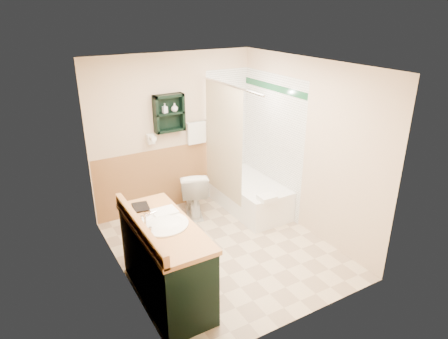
% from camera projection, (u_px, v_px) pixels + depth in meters
% --- Properties ---
extents(floor, '(3.00, 3.00, 0.00)m').
position_uv_depth(floor, '(223.00, 249.00, 5.31)').
color(floor, beige).
rests_on(floor, ground).
extents(back_wall, '(2.60, 0.04, 2.40)m').
position_uv_depth(back_wall, '(174.00, 133.00, 6.07)').
color(back_wall, beige).
rests_on(back_wall, ground).
extents(left_wall, '(0.04, 3.00, 2.40)m').
position_uv_depth(left_wall, '(116.00, 188.00, 4.24)').
color(left_wall, beige).
rests_on(left_wall, ground).
extents(right_wall, '(0.04, 3.00, 2.40)m').
position_uv_depth(right_wall, '(307.00, 147.00, 5.47)').
color(right_wall, beige).
rests_on(right_wall, ground).
extents(ceiling, '(2.60, 3.00, 0.04)m').
position_uv_depth(ceiling, '(223.00, 63.00, 4.39)').
color(ceiling, white).
rests_on(ceiling, back_wall).
extents(wainscot_left, '(2.98, 2.98, 1.00)m').
position_uv_depth(wainscot_left, '(126.00, 243.00, 4.53)').
color(wainscot_left, '#B37348').
rests_on(wainscot_left, left_wall).
extents(wainscot_back, '(2.58, 2.58, 1.00)m').
position_uv_depth(wainscot_back, '(177.00, 176.00, 6.31)').
color(wainscot_back, '#B37348').
rests_on(wainscot_back, back_wall).
extents(mirror_frame, '(1.30, 1.30, 1.00)m').
position_uv_depth(mirror_frame, '(135.00, 180.00, 3.71)').
color(mirror_frame, brown).
rests_on(mirror_frame, left_wall).
extents(mirror_glass, '(1.20, 1.20, 0.90)m').
position_uv_depth(mirror_glass, '(136.00, 180.00, 3.72)').
color(mirror_glass, white).
rests_on(mirror_glass, left_wall).
extents(tile_right, '(1.50, 1.50, 2.10)m').
position_uv_depth(tile_right, '(271.00, 143.00, 6.11)').
color(tile_right, white).
rests_on(tile_right, right_wall).
extents(tile_back, '(0.95, 0.95, 2.10)m').
position_uv_depth(tile_back, '(232.00, 133.00, 6.57)').
color(tile_back, white).
rests_on(tile_back, back_wall).
extents(tile_accent, '(1.50, 1.50, 0.10)m').
position_uv_depth(tile_accent, '(273.00, 88.00, 5.78)').
color(tile_accent, '#154C2B').
rests_on(tile_accent, right_wall).
extents(wall_shelf, '(0.45, 0.15, 0.55)m').
position_uv_depth(wall_shelf, '(169.00, 113.00, 5.80)').
color(wall_shelf, black).
rests_on(wall_shelf, back_wall).
extents(hair_dryer, '(0.10, 0.24, 0.18)m').
position_uv_depth(hair_dryer, '(151.00, 139.00, 5.81)').
color(hair_dryer, white).
rests_on(hair_dryer, back_wall).
extents(towel_bar, '(0.40, 0.06, 0.40)m').
position_uv_depth(towel_bar, '(196.00, 122.00, 6.12)').
color(towel_bar, white).
rests_on(towel_bar, back_wall).
extents(curtain_rod, '(0.03, 1.60, 0.03)m').
position_uv_depth(curtain_rod, '(230.00, 85.00, 5.40)').
color(curtain_rod, silver).
rests_on(curtain_rod, back_wall).
extents(shower_curtain, '(1.05, 1.05, 1.70)m').
position_uv_depth(shower_curtain, '(223.00, 141.00, 5.86)').
color(shower_curtain, '#B9A98C').
rests_on(shower_curtain, curtain_rod).
extents(vanity, '(0.59, 1.43, 0.90)m').
position_uv_depth(vanity, '(166.00, 261.00, 4.30)').
color(vanity, black).
rests_on(vanity, ground).
extents(bathtub, '(0.70, 1.50, 0.47)m').
position_uv_depth(bathtub, '(247.00, 194.00, 6.33)').
color(bathtub, white).
rests_on(bathtub, ground).
extents(toilet, '(0.61, 0.82, 0.71)m').
position_uv_depth(toilet, '(193.00, 192.00, 6.09)').
color(toilet, white).
rests_on(toilet, ground).
extents(counter_towel, '(0.26, 0.21, 0.04)m').
position_uv_depth(counter_towel, '(165.00, 212.00, 4.33)').
color(counter_towel, white).
rests_on(counter_towel, vanity).
extents(vanity_book, '(0.17, 0.05, 0.23)m').
position_uv_depth(vanity_book, '(132.00, 200.00, 4.39)').
color(vanity_book, black).
rests_on(vanity_book, vanity).
extents(tub_towel, '(0.23, 0.20, 0.07)m').
position_uv_depth(tub_towel, '(267.00, 198.00, 5.59)').
color(tub_towel, white).
rests_on(tub_towel, bathtub).
extents(soap_bottle_a, '(0.08, 0.15, 0.06)m').
position_uv_depth(soap_bottle_a, '(165.00, 111.00, 5.75)').
color(soap_bottle_a, white).
rests_on(soap_bottle_a, wall_shelf).
extents(soap_bottle_b, '(0.12, 0.14, 0.10)m').
position_uv_depth(soap_bottle_b, '(175.00, 108.00, 5.81)').
color(soap_bottle_b, white).
rests_on(soap_bottle_b, wall_shelf).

